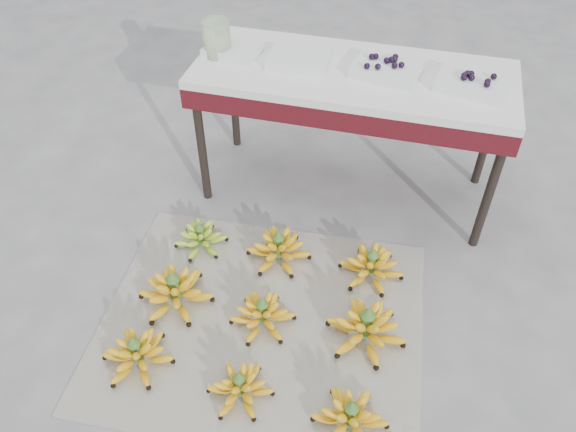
% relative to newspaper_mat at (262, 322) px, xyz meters
% --- Properties ---
extents(ground, '(60.00, 60.00, 0.00)m').
position_rel_newspaper_mat_xyz_m(ground, '(0.12, -0.04, -0.00)').
color(ground, slate).
rests_on(ground, ground).
extents(newspaper_mat, '(1.32, 1.13, 0.01)m').
position_rel_newspaper_mat_xyz_m(newspaper_mat, '(0.00, 0.00, 0.00)').
color(newspaper_mat, white).
rests_on(newspaper_mat, ground).
extents(bunch_front_left, '(0.30, 0.30, 0.16)m').
position_rel_newspaper_mat_xyz_m(bunch_front_left, '(-0.39, -0.29, 0.06)').
color(bunch_front_left, '#F2B009').
rests_on(bunch_front_left, newspaper_mat).
extents(bunch_front_center, '(0.24, 0.24, 0.14)m').
position_rel_newspaper_mat_xyz_m(bunch_front_center, '(0.02, -0.32, 0.05)').
color(bunch_front_center, '#F2B009').
rests_on(bunch_front_center, newspaper_mat).
extents(bunch_front_right, '(0.30, 0.30, 0.16)m').
position_rel_newspaper_mat_xyz_m(bunch_front_right, '(0.41, -0.34, 0.06)').
color(bunch_front_right, '#F2B009').
rests_on(bunch_front_right, newspaper_mat).
extents(bunch_mid_left, '(0.36, 0.36, 0.18)m').
position_rel_newspaper_mat_xyz_m(bunch_mid_left, '(-0.36, 0.01, 0.06)').
color(bunch_mid_left, '#F2B009').
rests_on(bunch_mid_left, newspaper_mat).
extents(bunch_mid_center, '(0.27, 0.27, 0.15)m').
position_rel_newspaper_mat_xyz_m(bunch_mid_center, '(0.01, -0.00, 0.06)').
color(bunch_mid_center, '#F2B009').
rests_on(bunch_mid_center, newspaper_mat).
extents(bunch_mid_right, '(0.35, 0.35, 0.18)m').
position_rel_newspaper_mat_xyz_m(bunch_mid_right, '(0.40, 0.03, 0.07)').
color(bunch_mid_right, '#F2B009').
rests_on(bunch_mid_right, newspaper_mat).
extents(bunch_back_left, '(0.24, 0.24, 0.14)m').
position_rel_newspaper_mat_xyz_m(bunch_back_left, '(-0.38, 0.33, 0.05)').
color(bunch_back_left, '#79B420').
rests_on(bunch_back_left, newspaper_mat).
extents(bunch_back_center, '(0.29, 0.29, 0.17)m').
position_rel_newspaper_mat_xyz_m(bunch_back_center, '(-0.02, 0.34, 0.06)').
color(bunch_back_center, '#F2B009').
rests_on(bunch_back_center, newspaper_mat).
extents(bunch_back_right, '(0.28, 0.28, 0.16)m').
position_rel_newspaper_mat_xyz_m(bunch_back_right, '(0.38, 0.35, 0.06)').
color(bunch_back_right, '#F2B009').
rests_on(bunch_back_right, newspaper_mat).
extents(vendor_table, '(1.36, 0.55, 0.65)m').
position_rel_newspaper_mat_xyz_m(vendor_table, '(0.16, 0.88, 0.58)').
color(vendor_table, black).
rests_on(vendor_table, ground).
extents(tray_far_left, '(0.25, 0.19, 0.04)m').
position_rel_newspaper_mat_xyz_m(tray_far_left, '(-0.38, 0.90, 0.67)').
color(tray_far_left, silver).
rests_on(tray_far_left, vendor_table).
extents(tray_left, '(0.26, 0.19, 0.04)m').
position_rel_newspaper_mat_xyz_m(tray_left, '(-0.07, 0.88, 0.67)').
color(tray_left, silver).
rests_on(tray_left, vendor_table).
extents(tray_right, '(0.30, 0.24, 0.07)m').
position_rel_newspaper_mat_xyz_m(tray_right, '(0.30, 0.89, 0.68)').
color(tray_right, silver).
rests_on(tray_right, vendor_table).
extents(tray_far_right, '(0.30, 0.24, 0.07)m').
position_rel_newspaper_mat_xyz_m(tray_far_right, '(0.64, 0.86, 0.68)').
color(tray_far_right, silver).
rests_on(tray_far_right, vendor_table).
extents(glass_jar, '(0.14, 0.14, 0.15)m').
position_rel_newspaper_mat_xyz_m(glass_jar, '(-0.44, 0.87, 0.73)').
color(glass_jar, '#D0EFBE').
rests_on(glass_jar, vendor_table).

